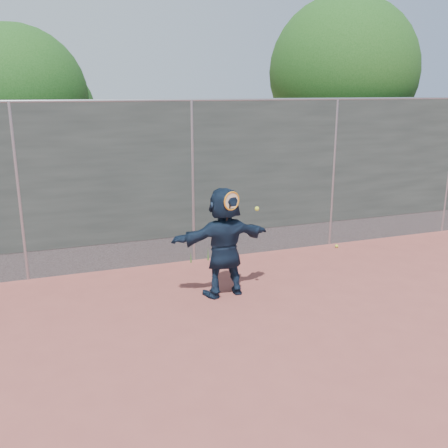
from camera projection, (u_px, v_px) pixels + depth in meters
name	position (u px, v px, depth m)	size (l,w,h in m)	color
ground	(271.00, 344.00, 6.46)	(80.00, 80.00, 0.00)	#9E4C42
player	(224.00, 242.00, 7.80)	(1.62, 0.52, 1.75)	#142237
ball_ground	(337.00, 246.00, 10.36)	(0.07, 0.07, 0.07)	#C4DC31
fence	(193.00, 179.00, 9.22)	(20.00, 0.06, 3.03)	#38423D
swing_action	(234.00, 203.00, 7.47)	(0.55, 0.22, 0.51)	orange
tree_right	(348.00, 76.00, 12.30)	(3.78, 3.60, 5.39)	#382314
tree_left	(24.00, 101.00, 10.71)	(3.15, 3.00, 4.53)	#382314
weed_clump	(210.00, 253.00, 9.59)	(0.68, 0.07, 0.30)	#387226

